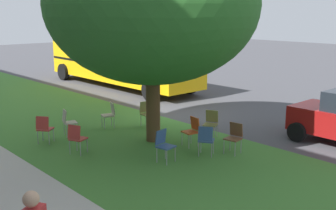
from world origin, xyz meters
The scene contains 14 objects.
ground centered at (0.00, 0.00, 0.00)m, with size 80.00×80.00×0.00m, color #424247.
grass_verge centered at (0.00, 3.20, 0.00)m, with size 48.00×6.00×0.01m, color #3D752D.
street_tree centered at (-1.43, 2.43, 4.14)m, with size 6.30×6.30×6.48m.
chair_0 centered at (0.58, 5.09, 0.52)m, with size 0.58×0.59×0.88m.
chair_1 centered at (-3.52, 2.27, 0.52)m, with size 0.57×0.58×0.88m.
chair_2 centered at (0.03, 1.50, 0.52)m, with size 0.46×0.45×0.88m.
chair_3 centered at (0.75, 2.56, 0.52)m, with size 0.53×0.54×0.88m.
chair_4 centered at (-3.89, 1.49, 0.52)m, with size 0.48×0.48×0.88m.
chair_5 centered at (-2.61, 1.90, 0.52)m, with size 0.48×0.48×0.88m.
chair_6 centered at (-3.06, 3.44, 0.52)m, with size 0.48×0.48×0.88m.
chair_7 centered at (-0.96, 4.86, 0.52)m, with size 0.55×0.56×0.88m.
chair_8 centered at (-2.42, 0.84, 0.52)m, with size 0.55×0.56×0.88m.
chair_9 centered at (0.80, 4.16, 0.52)m, with size 0.51×0.52×0.88m.
school_bus centered at (7.19, -2.58, 1.76)m, with size 10.40×2.80×2.88m.
Camera 1 is at (-10.98, 10.50, 3.97)m, focal length 44.37 mm.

